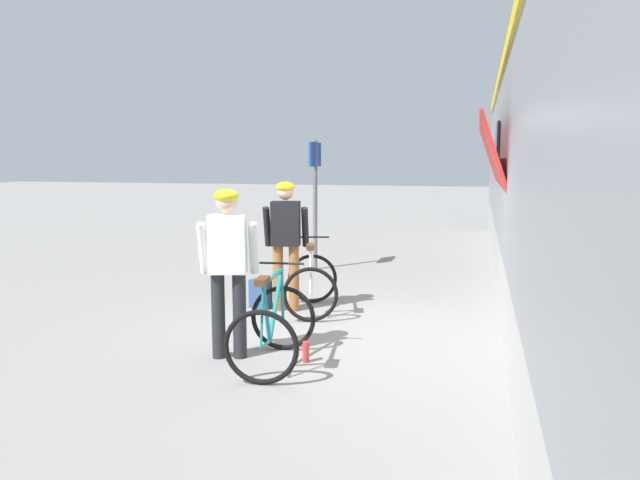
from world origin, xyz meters
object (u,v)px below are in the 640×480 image
object	(u,v)px
bicycle_far_white	(311,283)
backpack_on_platform	(260,294)
cyclist_far_in_dark	(286,234)
bicycle_near_teal	(273,327)
cyclist_near_in_white	(228,258)
water_bottle_near_the_bikes	(306,352)
water_bottle_by_the_backpack	(277,298)
platform_sign_post	(315,183)

from	to	relation	value
bicycle_far_white	backpack_on_platform	size ratio (longest dim) A/B	3.03
cyclist_far_in_dark	bicycle_near_teal	bearing A→B (deg)	-75.24
cyclist_near_in_white	water_bottle_near_the_bikes	distance (m)	1.25
bicycle_near_teal	water_bottle_by_the_backpack	world-z (taller)	bicycle_near_teal
bicycle_near_teal	bicycle_far_white	distance (m)	2.16
cyclist_near_in_white	water_bottle_by_the_backpack	distance (m)	2.48
water_bottle_near_the_bikes	water_bottle_by_the_backpack	distance (m)	2.46
bicycle_near_teal	backpack_on_platform	bearing A→B (deg)	113.66
bicycle_near_teal	platform_sign_post	distance (m)	5.45
backpack_on_platform	water_bottle_by_the_backpack	world-z (taller)	backpack_on_platform
backpack_on_platform	water_bottle_by_the_backpack	xyz separation A→B (m)	(0.16, 0.24, -0.10)
backpack_on_platform	water_bottle_by_the_backpack	bearing A→B (deg)	75.37
cyclist_near_in_white	platform_sign_post	world-z (taller)	platform_sign_post
platform_sign_post	cyclist_far_in_dark	bearing A→B (deg)	-81.98
bicycle_near_teal	backpack_on_platform	size ratio (longest dim) A/B	2.87
water_bottle_near_the_bikes	platform_sign_post	distance (m)	5.40
cyclist_near_in_white	bicycle_near_teal	xyz separation A→B (m)	(0.53, -0.14, -0.65)
bicycle_far_white	platform_sign_post	size ratio (longest dim) A/B	0.50
cyclist_near_in_white	platform_sign_post	distance (m)	5.13
water_bottle_near_the_bikes	water_bottle_by_the_backpack	xyz separation A→B (m)	(-1.08, 2.21, -0.01)
bicycle_far_white	water_bottle_near_the_bikes	bearing A→B (deg)	-75.87
bicycle_near_teal	platform_sign_post	bearing A→B (deg)	100.84
bicycle_far_white	water_bottle_by_the_backpack	distance (m)	0.71
cyclist_far_in_dark	backpack_on_platform	distance (m)	0.94
cyclist_near_in_white	bicycle_near_teal	size ratio (longest dim) A/B	1.53
bicycle_far_white	water_bottle_near_the_bikes	xyz separation A→B (m)	(0.49, -1.96, -0.29)
cyclist_far_in_dark	backpack_on_platform	world-z (taller)	cyclist_far_in_dark
bicycle_far_white	backpack_on_platform	distance (m)	0.77
cyclist_near_in_white	bicycle_far_white	size ratio (longest dim) A/B	1.45
bicycle_near_teal	water_bottle_near_the_bikes	distance (m)	0.45
water_bottle_by_the_backpack	platform_sign_post	distance (m)	3.20
cyclist_far_in_dark	bicycle_far_white	distance (m)	0.74
backpack_on_platform	bicycle_near_teal	bearing A→B (deg)	-47.09
platform_sign_post	water_bottle_near_the_bikes	bearing A→B (deg)	-75.65
platform_sign_post	backpack_on_platform	bearing A→B (deg)	-89.12
cyclist_near_in_white	backpack_on_platform	world-z (taller)	cyclist_near_in_white
bicycle_near_teal	backpack_on_platform	xyz separation A→B (m)	(-0.95, 2.17, -0.20)
bicycle_near_teal	water_bottle_by_the_backpack	bearing A→B (deg)	108.25
backpack_on_platform	water_bottle_near_the_bikes	world-z (taller)	backpack_on_platform
bicycle_near_teal	water_bottle_by_the_backpack	size ratio (longest dim) A/B	5.98
cyclist_far_in_dark	water_bottle_by_the_backpack	world-z (taller)	cyclist_far_in_dark
backpack_on_platform	platform_sign_post	size ratio (longest dim) A/B	0.17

